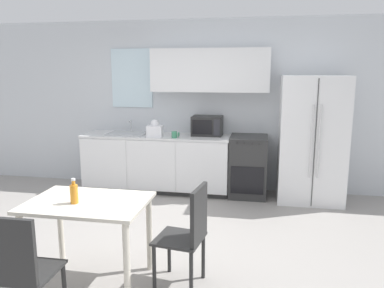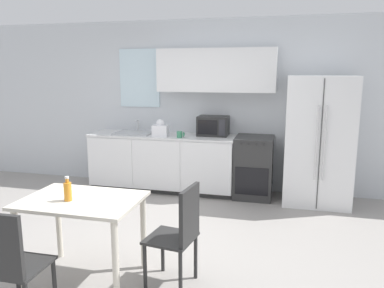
{
  "view_description": "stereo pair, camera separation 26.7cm",
  "coord_description": "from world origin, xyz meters",
  "px_view_note": "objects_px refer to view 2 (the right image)",
  "views": [
    {
      "loc": [
        1.14,
        -3.69,
        1.89
      ],
      "look_at": [
        0.35,
        0.56,
        1.05
      ],
      "focal_mm": 35.0,
      "sensor_mm": 36.0,
      "label": 1
    },
    {
      "loc": [
        1.4,
        -3.64,
        1.89
      ],
      "look_at": [
        0.35,
        0.56,
        1.05
      ],
      "focal_mm": 35.0,
      "sensor_mm": 36.0,
      "label": 2
    }
  ],
  "objects_px": {
    "microwave": "(213,126)",
    "coffee_mug": "(180,134)",
    "refrigerator": "(318,141)",
    "dining_chair_near": "(9,261)",
    "oven_range": "(254,167)",
    "dining_table": "(82,212)",
    "drink_bottle": "(68,191)",
    "dining_chair_side": "(181,230)"
  },
  "relations": [
    {
      "from": "oven_range",
      "to": "drink_bottle",
      "type": "relative_size",
      "value": 4.2
    },
    {
      "from": "dining_table",
      "to": "dining_chair_near",
      "type": "xyz_separation_m",
      "value": [
        -0.16,
        -0.74,
        -0.11
      ]
    },
    {
      "from": "refrigerator",
      "to": "drink_bottle",
      "type": "bearing_deg",
      "value": -129.82
    },
    {
      "from": "microwave",
      "to": "dining_chair_side",
      "type": "xyz_separation_m",
      "value": [
        0.25,
        -2.75,
        -0.52
      ]
    },
    {
      "from": "oven_range",
      "to": "refrigerator",
      "type": "height_order",
      "value": "refrigerator"
    },
    {
      "from": "dining_chair_near",
      "to": "drink_bottle",
      "type": "bearing_deg",
      "value": 82.59
    },
    {
      "from": "microwave",
      "to": "dining_chair_near",
      "type": "xyz_separation_m",
      "value": [
        -0.81,
        -3.58,
        -0.52
      ]
    },
    {
      "from": "oven_range",
      "to": "microwave",
      "type": "xyz_separation_m",
      "value": [
        -0.66,
        0.11,
        0.59
      ]
    },
    {
      "from": "oven_range",
      "to": "refrigerator",
      "type": "relative_size",
      "value": 0.51
    },
    {
      "from": "coffee_mug",
      "to": "dining_chair_near",
      "type": "height_order",
      "value": "coffee_mug"
    },
    {
      "from": "oven_range",
      "to": "dining_chair_side",
      "type": "height_order",
      "value": "dining_chair_side"
    },
    {
      "from": "dining_table",
      "to": "dining_chair_near",
      "type": "distance_m",
      "value": 0.77
    },
    {
      "from": "refrigerator",
      "to": "oven_range",
      "type": "bearing_deg",
      "value": 176.92
    },
    {
      "from": "oven_range",
      "to": "microwave",
      "type": "distance_m",
      "value": 0.89
    },
    {
      "from": "refrigerator",
      "to": "dining_chair_side",
      "type": "xyz_separation_m",
      "value": [
        -1.31,
        -2.6,
        -0.38
      ]
    },
    {
      "from": "oven_range",
      "to": "coffee_mug",
      "type": "height_order",
      "value": "coffee_mug"
    },
    {
      "from": "microwave",
      "to": "coffee_mug",
      "type": "bearing_deg",
      "value": -144.93
    },
    {
      "from": "dining_table",
      "to": "drink_bottle",
      "type": "bearing_deg",
      "value": -139.42
    },
    {
      "from": "microwave",
      "to": "dining_table",
      "type": "height_order",
      "value": "microwave"
    },
    {
      "from": "dining_chair_near",
      "to": "drink_bottle",
      "type": "xyz_separation_m",
      "value": [
        0.08,
        0.67,
        0.32
      ]
    },
    {
      "from": "dining_table",
      "to": "refrigerator",
      "type": "bearing_deg",
      "value": 50.48
    },
    {
      "from": "refrigerator",
      "to": "microwave",
      "type": "bearing_deg",
      "value": 174.22
    },
    {
      "from": "dining_table",
      "to": "dining_chair_near",
      "type": "bearing_deg",
      "value": -102.34
    },
    {
      "from": "dining_table",
      "to": "drink_bottle",
      "type": "height_order",
      "value": "drink_bottle"
    },
    {
      "from": "oven_range",
      "to": "dining_table",
      "type": "bearing_deg",
      "value": -115.57
    },
    {
      "from": "coffee_mug",
      "to": "refrigerator",
      "type": "bearing_deg",
      "value": 4.47
    },
    {
      "from": "coffee_mug",
      "to": "dining_chair_side",
      "type": "height_order",
      "value": "coffee_mug"
    },
    {
      "from": "coffee_mug",
      "to": "dining_chair_side",
      "type": "relative_size",
      "value": 0.13
    },
    {
      "from": "oven_range",
      "to": "dining_table",
      "type": "xyz_separation_m",
      "value": [
        -1.31,
        -2.73,
        0.18
      ]
    },
    {
      "from": "refrigerator",
      "to": "drink_bottle",
      "type": "distance_m",
      "value": 3.59
    },
    {
      "from": "dining_table",
      "to": "dining_chair_side",
      "type": "bearing_deg",
      "value": 5.43
    },
    {
      "from": "refrigerator",
      "to": "dining_chair_side",
      "type": "bearing_deg",
      "value": -116.82
    },
    {
      "from": "dining_table",
      "to": "drink_bottle",
      "type": "xyz_separation_m",
      "value": [
        -0.08,
        -0.07,
        0.22
      ]
    },
    {
      "from": "dining_chair_side",
      "to": "drink_bottle",
      "type": "relative_size",
      "value": 4.21
    },
    {
      "from": "refrigerator",
      "to": "dining_chair_near",
      "type": "xyz_separation_m",
      "value": [
        -2.37,
        -3.42,
        -0.38
      ]
    },
    {
      "from": "dining_table",
      "to": "dining_chair_side",
      "type": "height_order",
      "value": "dining_chair_side"
    },
    {
      "from": "refrigerator",
      "to": "dining_chair_near",
      "type": "distance_m",
      "value": 4.18
    },
    {
      "from": "oven_range",
      "to": "dining_chair_side",
      "type": "bearing_deg",
      "value": -98.74
    },
    {
      "from": "coffee_mug",
      "to": "dining_chair_side",
      "type": "distance_m",
      "value": 2.57
    },
    {
      "from": "microwave",
      "to": "coffee_mug",
      "type": "xyz_separation_m",
      "value": [
        -0.45,
        -0.32,
        -0.1
      ]
    },
    {
      "from": "drink_bottle",
      "to": "coffee_mug",
      "type": "bearing_deg",
      "value": 83.72
    },
    {
      "from": "oven_range",
      "to": "dining_chair_side",
      "type": "xyz_separation_m",
      "value": [
        -0.41,
        -2.64,
        0.07
      ]
    }
  ]
}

